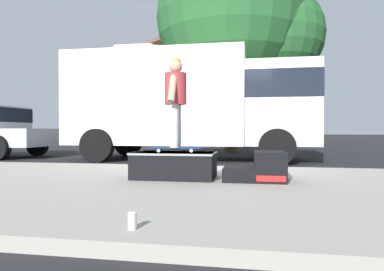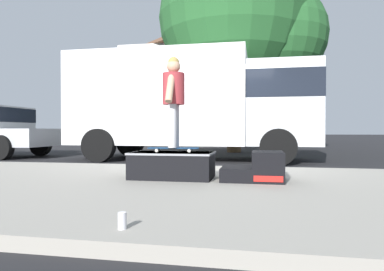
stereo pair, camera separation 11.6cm
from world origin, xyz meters
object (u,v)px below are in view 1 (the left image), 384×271
skate_box (175,164)px  soda_can (132,221)px  skateboard (176,148)px  street_tree_main (240,23)px  kicker_ramp (260,168)px  skater_kid (176,94)px  box_truck (192,101)px

skate_box → soda_can: 2.76m
skateboard → street_tree_main: (0.70, 8.44, 4.48)m
skate_box → skateboard: 0.25m
skate_box → street_tree_main: 9.74m
kicker_ramp → soda_can: kicker_ramp is taller
kicker_ramp → soda_can: size_ratio=7.08×
skater_kid → box_truck: (-0.56, 4.63, 0.29)m
box_truck → skate_box: bearing=-83.2°
soda_can → kicker_ramp: bearing=70.2°
kicker_ramp → skater_kid: size_ratio=0.64×
box_truck → street_tree_main: street_tree_main is taller
skateboard → soda_can: skateboard is taller
skate_box → street_tree_main: (0.71, 8.49, 4.72)m
skater_kid → street_tree_main: 9.22m
skateboard → box_truck: box_truck is taller
kicker_ramp → soda_can: (-0.99, -2.74, -0.11)m
skater_kid → skate_box: bearing=-98.6°
soda_can → box_truck: (-0.86, 7.41, 1.52)m
skater_kid → kicker_ramp: bearing=-2.0°
skater_kid → street_tree_main: street_tree_main is taller
skateboard → street_tree_main: street_tree_main is taller
skateboard → skater_kid: size_ratio=0.57×
skate_box → box_truck: box_truck is taller
skate_box → skateboard: (0.01, 0.04, 0.24)m
skate_box → kicker_ramp: (1.29, -0.00, -0.04)m
skater_kid → street_tree_main: size_ratio=0.17×
skate_box → box_truck: size_ratio=0.18×
skate_box → skater_kid: 1.08m
soda_can → skater_kid: bearing=96.1°
skate_box → skateboard: size_ratio=1.57×
skater_kid → street_tree_main: bearing=85.3°
street_tree_main → skater_kid: bearing=-94.7°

